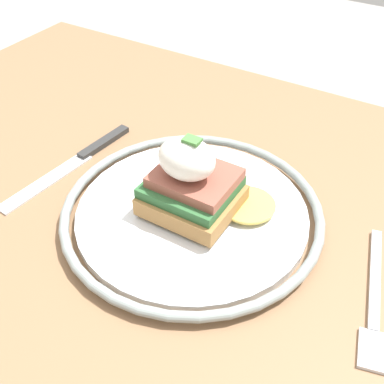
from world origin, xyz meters
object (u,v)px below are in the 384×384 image
(knife, at_px, (80,159))
(plate, at_px, (192,212))
(sandwich, at_px, (192,183))
(fork, at_px, (374,300))

(knife, bearing_deg, plate, 174.83)
(sandwich, distance_m, fork, 0.19)
(knife, bearing_deg, sandwich, 175.29)
(sandwich, distance_m, knife, 0.17)
(fork, xyz_separation_m, knife, (0.35, -0.02, 0.00))
(fork, distance_m, knife, 0.36)
(plate, bearing_deg, knife, -5.17)
(plate, xyz_separation_m, sandwich, (0.00, -0.00, 0.04))
(plate, relative_size, knife, 1.38)
(plate, height_order, fork, plate)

